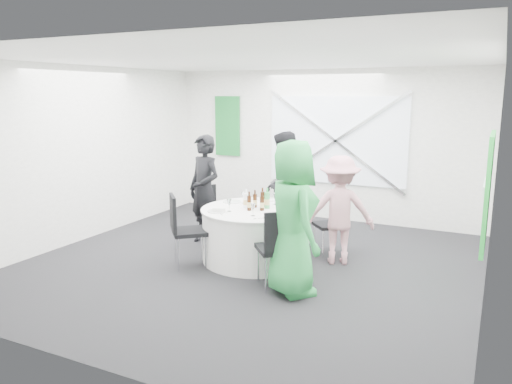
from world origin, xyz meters
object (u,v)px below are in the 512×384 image
at_px(person_woman_green, 292,218).
at_px(green_water_bottle, 267,200).
at_px(banquet_table, 256,234).
at_px(chair_back, 283,209).
at_px(chair_front_right, 279,243).
at_px(chair_back_left, 210,209).
at_px(person_man_back, 283,186).
at_px(chair_back_right, 335,219).
at_px(chair_front_left, 183,225).
at_px(person_woman_pink, 339,210).
at_px(person_man_back_left, 205,190).
at_px(clear_water_bottle, 246,201).

relative_size(person_woman_green, green_water_bottle, 6.29).
bearing_deg(banquet_table, chair_back, 94.05).
bearing_deg(green_water_bottle, chair_front_right, -57.76).
relative_size(chair_back_left, person_man_back, 0.51).
relative_size(chair_front_right, person_man_back, 0.57).
bearing_deg(chair_back_right, banquet_table, -90.00).
height_order(banquet_table, person_woman_green, person_woman_green).
xyz_separation_m(chair_front_left, person_man_back, (0.71, 1.84, 0.29)).
xyz_separation_m(person_woman_green, green_water_bottle, (-0.77, 0.96, -0.05)).
bearing_deg(chair_back_right, chair_front_left, -90.09).
distance_m(person_man_back, green_water_bottle, 1.08).
height_order(chair_back_right, person_woman_pink, person_woman_pink).
bearing_deg(person_man_back_left, chair_back, 56.43).
height_order(person_man_back, clear_water_bottle, person_man_back).
xyz_separation_m(chair_front_right, person_woman_green, (0.17, -0.01, 0.33)).
bearing_deg(green_water_bottle, chair_back, 101.41).
relative_size(chair_front_left, green_water_bottle, 3.46).
bearing_deg(person_man_back_left, chair_back_right, 31.53).
relative_size(chair_front_right, person_woman_green, 0.55).
height_order(banquet_table, chair_back, chair_back).
height_order(person_man_back_left, person_woman_pink, person_man_back_left).
bearing_deg(person_woman_green, person_man_back_left, 11.62).
height_order(person_man_back, person_woman_pink, person_man_back).
height_order(chair_back, person_woman_green, person_woman_green).
bearing_deg(clear_water_bottle, banquet_table, 8.04).
relative_size(banquet_table, green_water_bottle, 5.31).
relative_size(chair_front_left, clear_water_bottle, 3.72).
height_order(person_woman_pink, clear_water_bottle, person_woman_pink).
relative_size(person_man_back, person_woman_pink, 1.16).
relative_size(banquet_table, chair_back_right, 1.74).
xyz_separation_m(chair_front_right, person_man_back_left, (-1.83, 1.26, 0.27)).
bearing_deg(person_woman_pink, green_water_bottle, -1.74).
bearing_deg(person_man_back_left, person_woman_green, -12.53).
height_order(banquet_table, green_water_bottle, green_water_bottle).
relative_size(person_man_back_left, person_woman_pink, 1.13).
xyz_separation_m(chair_back, person_woman_pink, (1.17, -0.73, 0.25)).
distance_m(chair_back_left, person_woman_green, 2.48).
bearing_deg(chair_back, banquet_table, -90.00).
bearing_deg(clear_water_bottle, chair_back_right, 38.29).
bearing_deg(chair_front_right, clear_water_bottle, -84.01).
distance_m(chair_back_left, person_woman_pink, 2.20).
bearing_deg(chair_back_left, clear_water_bottle, -94.39).
bearing_deg(chair_back, chair_front_right, -72.06).
bearing_deg(clear_water_bottle, person_woman_pink, 19.79).
distance_m(chair_back, person_woman_pink, 1.40).
xyz_separation_m(chair_back_right, chair_front_left, (-1.68, -1.50, 0.07)).
bearing_deg(chair_back_right, person_woman_green, -41.85).
relative_size(chair_back_left, clear_water_bottle, 3.29).
bearing_deg(chair_back_right, person_woman_pink, -16.90).
bearing_deg(green_water_bottle, chair_back_left, 160.09).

